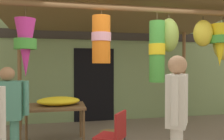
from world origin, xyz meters
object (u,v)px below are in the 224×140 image
object	(u,v)px
flower_heap_on_table	(59,101)
wicker_basket_by_table	(109,137)
display_table	(53,110)
shopper_by_bananas	(177,112)
folding_chair	(114,133)
customer_foreground	(8,110)

from	to	relation	value
flower_heap_on_table	wicker_basket_by_table	world-z (taller)	flower_heap_on_table
display_table	shopper_by_bananas	world-z (taller)	shopper_by_bananas
display_table	folding_chair	bearing A→B (deg)	-50.53
flower_heap_on_table	folding_chair	xyz separation A→B (m)	(0.84, -1.19, -0.34)
flower_heap_on_table	wicker_basket_by_table	bearing A→B (deg)	-6.40
display_table	flower_heap_on_table	xyz separation A→B (m)	(0.11, 0.04, 0.16)
folding_chair	wicker_basket_by_table	size ratio (longest dim) A/B	2.27
folding_chair	shopper_by_bananas	bearing A→B (deg)	-56.57
flower_heap_on_table	display_table	bearing A→B (deg)	-162.55
display_table	folding_chair	distance (m)	1.51
folding_chair	shopper_by_bananas	distance (m)	1.16
folding_chair	wicker_basket_by_table	world-z (taller)	folding_chair
shopper_by_bananas	flower_heap_on_table	bearing A→B (deg)	124.40
display_table	flower_heap_on_table	bearing A→B (deg)	17.45
display_table	folding_chair	size ratio (longest dim) A/B	1.43
flower_heap_on_table	wicker_basket_by_table	size ratio (longest dim) A/B	2.23
display_table	wicker_basket_by_table	distance (m)	1.23
wicker_basket_by_table	display_table	bearing A→B (deg)	176.17
wicker_basket_by_table	folding_chair	bearing A→B (deg)	-96.77
display_table	shopper_by_bananas	size ratio (longest dim) A/B	0.72
folding_chair	display_table	bearing A→B (deg)	129.47
flower_heap_on_table	customer_foreground	size ratio (longest dim) A/B	0.54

